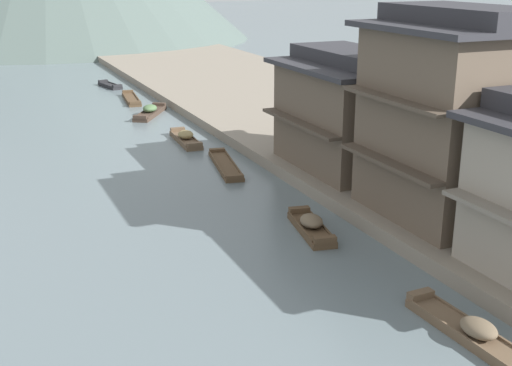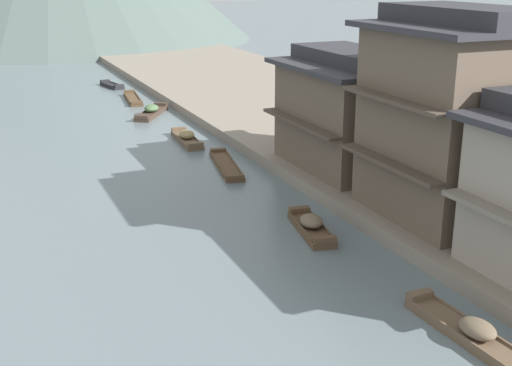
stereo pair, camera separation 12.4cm
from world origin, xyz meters
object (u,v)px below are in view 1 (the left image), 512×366
house_waterfront_second (457,115)px  boat_moored_third (478,336)px  boat_moored_second (150,112)px  boat_moored_far (225,165)px  house_waterfront_tall (354,110)px  boat_midriver_drifting (131,99)px  boat_upstream_distant (110,86)px  boat_moored_nearest (311,226)px  boat_midriver_upstream (186,138)px

house_waterfront_second → boat_moored_third: bearing=-123.6°
boat_moored_second → boat_moored_far: bearing=-89.0°
boat_moored_second → boat_moored_third: boat_moored_second is taller
boat_moored_far → house_waterfront_tall: (5.69, -4.18, 3.49)m
boat_midriver_drifting → boat_upstream_distant: (-0.25, 7.34, 0.01)m
boat_moored_third → boat_moored_far: 20.35m
boat_moored_third → boat_moored_far: (-0.27, 20.34, -0.13)m
boat_moored_nearest → boat_moored_far: boat_moored_nearest is taller
boat_moored_third → house_waterfront_tall: 17.38m
boat_moored_second → boat_midriver_upstream: (-0.04, -8.93, -0.01)m
boat_moored_nearest → boat_moored_third: (0.41, -9.83, -0.04)m
boat_moored_nearest → house_waterfront_tall: house_waterfront_tall is taller
boat_moored_third → boat_midriver_drifting: 41.85m
boat_moored_nearest → boat_moored_third: size_ratio=0.70×
boat_moored_second → house_waterfront_tall: bearing=-73.0°
boat_moored_far → boat_upstream_distant: 28.85m
boat_midriver_drifting → boat_moored_far: bearing=-89.5°
boat_moored_second → boat_moored_far: 15.25m
boat_moored_nearest → house_waterfront_second: bearing=-15.4°
boat_moored_third → boat_moored_nearest: bearing=92.4°
boat_moored_third → boat_moored_far: boat_moored_third is taller
house_waterfront_second → house_waterfront_tall: 8.05m
boat_moored_nearest → boat_moored_second: size_ratio=0.82×
boat_moored_second → boat_moored_third: bearing=-89.1°
boat_moored_nearest → house_waterfront_second: house_waterfront_second is taller
boat_moored_nearest → boat_moored_second: boat_moored_second is taller
boat_moored_far → house_waterfront_tall: 7.88m
boat_moored_far → house_waterfront_tall: house_waterfront_tall is taller
boat_moored_third → house_waterfront_second: bearing=56.4°
boat_moored_nearest → boat_moored_far: 10.51m
boat_midriver_upstream → boat_upstream_distant: 22.54m
boat_moored_nearest → house_waterfront_tall: 9.23m
boat_moored_far → boat_upstream_distant: size_ratio=1.59×
boat_moored_nearest → boat_midriver_upstream: bearing=90.6°
boat_moored_third → boat_upstream_distant: 49.19m
boat_moored_far → boat_moored_third: bearing=-89.2°
boat_moored_nearest → house_waterfront_tall: (5.83, 6.33, 3.33)m
boat_moored_far → boat_midriver_drifting: 21.50m
boat_midriver_drifting → house_waterfront_second: house_waterfront_second is taller
boat_upstream_distant → house_waterfront_tall: size_ratio=0.44×
boat_moored_far → boat_upstream_distant: (-0.44, 28.85, 0.04)m
boat_moored_far → house_waterfront_second: 14.25m
boat_moored_nearest → boat_midriver_drifting: 32.02m
boat_moored_nearest → boat_moored_far: bearing=89.2°
boat_moored_second → boat_midriver_drifting: (0.07, 6.26, -0.14)m
boat_upstream_distant → house_waterfront_second: house_waterfront_second is taller
boat_moored_second → boat_upstream_distant: 13.61m
boat_moored_third → boat_midriver_upstream: (-0.57, 26.66, 0.02)m
boat_moored_nearest → boat_moored_third: boat_moored_nearest is taller
boat_moored_third → boat_midriver_upstream: 26.66m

